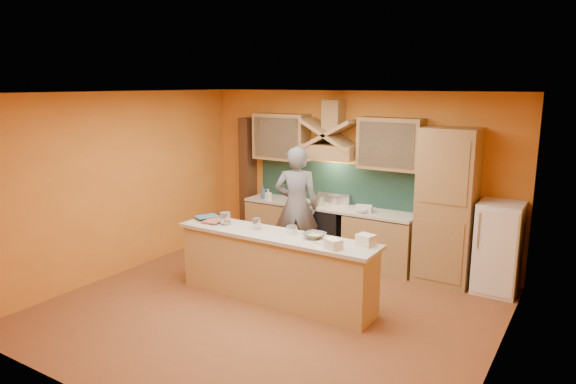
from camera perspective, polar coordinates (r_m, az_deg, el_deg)
The scene contains 36 objects.
floor at distance 6.93m, azimuth -2.06°, elevation -12.88°, with size 5.50×5.00×0.01m, color brown.
ceiling at distance 6.29m, azimuth -2.26°, elevation 10.95°, with size 5.50×5.00×0.01m, color white.
wall_back at distance 8.61m, azimuth 7.20°, elevation 1.77°, with size 5.50×0.02×2.80m, color orange.
wall_front at distance 4.70m, azimuth -19.65°, elevation -7.54°, with size 5.50×0.02×2.80m, color orange.
wall_left at distance 8.29m, azimuth -18.11°, elevation 0.87°, with size 0.02×5.00×2.80m, color orange.
wall_right at distance 5.48m, azimuth 22.54°, elevation -5.00°, with size 0.02×5.00×2.80m, color orange.
base_cabinet_left at distance 9.16m, azimuth -0.89°, elevation -3.75°, with size 1.10×0.60×0.86m, color #A47D4B.
base_cabinet_right at distance 8.32m, azimuth 10.23°, elevation -5.57°, with size 1.10×0.60×0.86m, color #A47D4B.
counter_top at distance 8.57m, azimuth 4.45°, elevation -1.63°, with size 3.00×0.62×0.04m, color beige.
stove at distance 8.69m, azimuth 4.40°, elevation -4.51°, with size 0.60×0.58×0.90m, color black.
backsplash at distance 8.75m, azimuth 5.35°, elevation 0.98°, with size 3.00×0.03×0.70m, color #17332C.
range_hood at distance 8.45m, azimuth 4.71°, elevation 4.51°, with size 0.92×0.50×0.24m, color #A47D4B.
hood_chimney at distance 8.48m, azimuth 5.09°, elevation 8.47°, with size 0.30×0.30×0.50m, color #A47D4B.
upper_cabinet_left at distance 8.99m, azimuth -0.75°, elevation 6.16°, with size 1.00×0.35×0.80m, color #A47D4B.
upper_cabinet_right at distance 8.09m, azimuth 11.31°, elevation 5.28°, with size 1.00×0.35×0.80m, color #A47D4B.
pantry_column at distance 7.84m, azimuth 17.22°, elevation -1.56°, with size 0.80×0.60×2.30m, color #A47D4B.
fridge at distance 7.82m, azimuth 22.32°, elevation -5.76°, with size 0.58×0.60×1.30m, color white.
trim_column_left at distance 9.55m, azimuth -4.45°, elevation 1.32°, with size 0.20×0.30×2.30m, color #472816.
island_body at distance 7.04m, azimuth -1.40°, elevation -8.58°, with size 2.80×0.55×0.88m, color tan.
island_top at distance 6.89m, azimuth -1.42°, elevation -4.84°, with size 2.90×0.62×0.05m, color beige.
person at distance 8.29m, azimuth 0.93°, elevation -1.56°, with size 0.71×0.46×1.94m, color slate.
pot_large at distance 8.57m, azimuth 3.27°, elevation -1.07°, with size 0.24×0.24×0.16m, color #B6B6BD.
pot_small at distance 8.69m, azimuth 5.16°, elevation -1.00°, with size 0.18×0.18×0.13m, color silver.
soap_bottle_a at distance 8.91m, azimuth -2.21°, elevation -0.29°, with size 0.09×0.09×0.20m, color white.
soap_bottle_b at distance 9.07m, azimuth -2.78°, elevation -0.01°, with size 0.09×0.09×0.22m, color #365C95.
bowl_back at distance 8.16m, azimuth 8.20°, elevation -2.01°, with size 0.23×0.23×0.07m, color white.
dish_rack at distance 8.23m, azimuth 8.40°, elevation -1.83°, with size 0.26×0.20×0.09m, color silver.
book_lower at distance 7.59m, azimuth -8.92°, elevation -3.07°, with size 0.25×0.34×0.03m, color #BD5C43.
book_upper at distance 7.79m, azimuth -9.34°, elevation -2.54°, with size 0.23×0.32×0.02m, color #3C6386.
jar_large at distance 7.35m, azimuth -6.98°, elevation -2.92°, with size 0.15×0.15×0.18m, color white.
jar_small at distance 7.09m, azimuth -3.50°, elevation -3.51°, with size 0.11×0.11×0.16m, color silver.
kitchen_scale at distance 6.86m, azimuth 0.41°, elevation -4.31°, with size 0.11×0.11×0.09m, color white.
mixing_bowl at distance 6.68m, azimuth 2.97°, elevation -4.85°, with size 0.29×0.29×0.07m, color silver.
cloth at distance 6.49m, azimuth 4.06°, elevation -5.64°, with size 0.22×0.16×0.01m, color #C4ACA1.
grocery_bag_a at distance 6.45m, azimuth 8.65°, elevation -5.29°, with size 0.21×0.17×0.14m, color beige.
grocery_bag_b at distance 6.27m, azimuth 5.07°, elevation -5.76°, with size 0.20×0.15×0.12m, color beige.
Camera 1 is at (3.53, -5.20, 2.91)m, focal length 32.00 mm.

